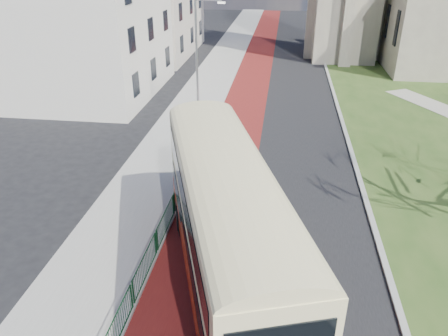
# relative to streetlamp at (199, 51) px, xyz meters

# --- Properties ---
(ground) EXTENTS (160.00, 160.00, 0.00)m
(ground) POSITION_rel_streetlamp_xyz_m (4.35, -18.00, -4.59)
(ground) COLOR black
(ground) RESTS_ON ground
(road_carriageway) EXTENTS (9.00, 120.00, 0.01)m
(road_carriageway) POSITION_rel_streetlamp_xyz_m (5.85, 2.00, -4.59)
(road_carriageway) COLOR black
(road_carriageway) RESTS_ON ground
(bus_lane) EXTENTS (3.40, 120.00, 0.01)m
(bus_lane) POSITION_rel_streetlamp_xyz_m (3.15, 2.00, -4.59)
(bus_lane) COLOR #591414
(bus_lane) RESTS_ON ground
(pavement_west) EXTENTS (4.00, 120.00, 0.12)m
(pavement_west) POSITION_rel_streetlamp_xyz_m (-0.65, 2.00, -4.53)
(pavement_west) COLOR gray
(pavement_west) RESTS_ON ground
(kerb_west) EXTENTS (0.25, 120.00, 0.13)m
(kerb_west) POSITION_rel_streetlamp_xyz_m (1.35, 2.00, -4.53)
(kerb_west) COLOR #999993
(kerb_west) RESTS_ON ground
(kerb_east) EXTENTS (0.25, 80.00, 0.13)m
(kerb_east) POSITION_rel_streetlamp_xyz_m (10.45, 4.00, -4.53)
(kerb_east) COLOR #999993
(kerb_east) RESTS_ON ground
(pedestrian_railing) EXTENTS (0.07, 24.00, 1.12)m
(pedestrian_railing) POSITION_rel_streetlamp_xyz_m (1.40, -14.00, -4.04)
(pedestrian_railing) COLOR #0D391B
(pedestrian_railing) RESTS_ON ground
(street_block_near) EXTENTS (10.30, 14.30, 13.00)m
(street_block_near) POSITION_rel_streetlamp_xyz_m (-9.65, 4.00, 1.92)
(street_block_near) COLOR silver
(street_block_near) RESTS_ON ground
(street_block_far) EXTENTS (10.30, 16.30, 11.50)m
(street_block_far) POSITION_rel_streetlamp_xyz_m (-9.65, 20.00, 1.17)
(street_block_far) COLOR beige
(street_block_far) RESTS_ON ground
(streetlamp) EXTENTS (2.13, 0.18, 8.00)m
(streetlamp) POSITION_rel_streetlamp_xyz_m (0.00, 0.00, 0.00)
(streetlamp) COLOR gray
(streetlamp) RESTS_ON pavement_west
(bus) EXTENTS (6.39, 12.30, 5.03)m
(bus) POSITION_rel_streetlamp_xyz_m (4.42, -18.69, -1.72)
(bus) COLOR #A9260F
(bus) RESTS_ON ground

